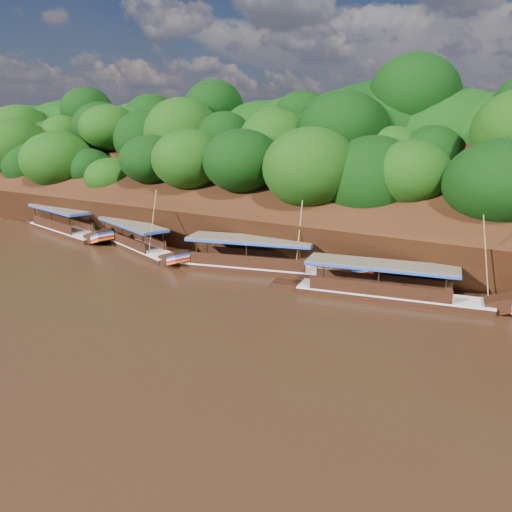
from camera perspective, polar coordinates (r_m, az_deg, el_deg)
The scene contains 7 objects.
ground at distance 31.47m, azimuth -7.58°, elevation -5.03°, with size 160.00×160.00×0.00m, color black.
riverbank at distance 49.83m, azimuth 9.70°, elevation 4.39°, with size 120.00×30.06×19.40m.
boat_0 at distance 32.28m, azimuth 16.52°, elevation -4.05°, with size 14.07×4.80×6.31m.
boat_1 at distance 37.05m, azimuth 1.58°, elevation -0.99°, with size 14.40×5.97×6.06m.
boat_2 at distance 44.59m, azimuth -13.08°, elevation 1.23°, with size 14.26×6.22×6.08m.
boat_3 at distance 53.49m, azimuth -20.58°, elevation 2.93°, with size 14.63×4.92×3.08m.
reeds at distance 40.71m, azimuth -2.63°, elevation 0.89°, with size 48.78×2.53×2.03m.
Camera 1 is at (19.64, -22.26, 10.44)m, focal length 35.00 mm.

